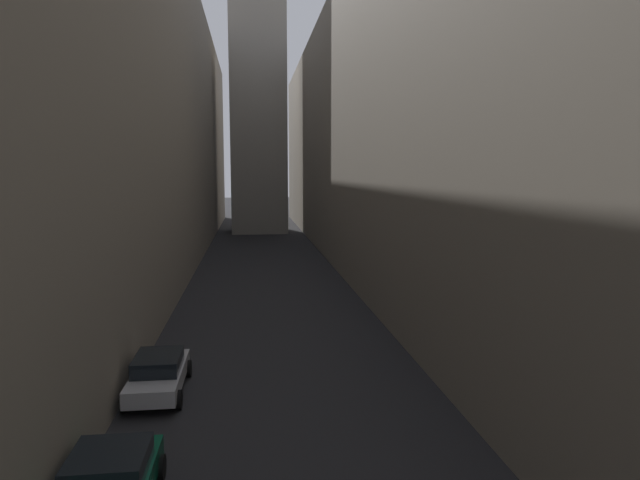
{
  "coord_description": "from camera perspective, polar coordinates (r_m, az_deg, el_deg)",
  "views": [
    {
      "loc": [
        -1.12,
        7.34,
        7.7
      ],
      "look_at": [
        0.0,
        16.35,
        6.6
      ],
      "focal_mm": 31.39,
      "sensor_mm": 36.0,
      "label": 1
    }
  ],
  "objects": [
    {
      "name": "parked_car_left_far",
      "position": [
        20.82,
        -16.13,
        -12.9
      ],
      "size": [
        1.89,
        4.31,
        1.4
      ],
      "rotation": [
        0.0,
        0.0,
        1.57
      ],
      "color": "#B7B7BC",
      "rests_on": "ground"
    },
    {
      "name": "building_block_left",
      "position": [
        44.25,
        -21.85,
        11.94
      ],
      "size": [
        13.12,
        108.0,
        23.87
      ],
      "primitive_type": "cube",
      "color": "gray",
      "rests_on": "ground"
    },
    {
      "name": "ground_plane",
      "position": [
        41.4,
        -5.41,
        -3.82
      ],
      "size": [
        264.0,
        264.0,
        0.0
      ],
      "primitive_type": "plane",
      "color": "#232326"
    },
    {
      "name": "building_block_right",
      "position": [
        45.18,
        11.86,
        11.12
      ],
      "size": [
        15.72,
        108.0,
        22.22
      ],
      "primitive_type": "cube",
      "color": "gray",
      "rests_on": "ground"
    }
  ]
}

